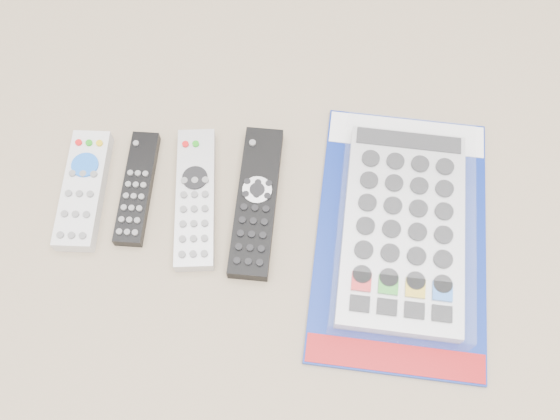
{
  "coord_description": "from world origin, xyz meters",
  "views": [
    {
      "loc": [
        0.04,
        -0.32,
        0.74
      ],
      "look_at": [
        0.05,
        0.01,
        0.01
      ],
      "focal_mm": 40.0,
      "sensor_mm": 36.0,
      "label": 1
    }
  ],
  "objects_px": {
    "remote_slim_black": "(137,188)",
    "jumbo_remote_packaged": "(403,227)",
    "remote_silver_dvd": "(196,198)",
    "remote_large_black": "(256,202)",
    "remote_small_grey": "(83,190)"
  },
  "relations": [
    {
      "from": "remote_slim_black",
      "to": "remote_large_black",
      "type": "bearing_deg",
      "value": -3.56
    },
    {
      "from": "remote_silver_dvd",
      "to": "jumbo_remote_packaged",
      "type": "height_order",
      "value": "jumbo_remote_packaged"
    },
    {
      "from": "remote_silver_dvd",
      "to": "remote_large_black",
      "type": "height_order",
      "value": "same"
    },
    {
      "from": "remote_small_grey",
      "to": "remote_slim_black",
      "type": "bearing_deg",
      "value": 5.02
    },
    {
      "from": "remote_slim_black",
      "to": "jumbo_remote_packaged",
      "type": "bearing_deg",
      "value": -6.01
    },
    {
      "from": "remote_small_grey",
      "to": "remote_slim_black",
      "type": "relative_size",
      "value": 1.03
    },
    {
      "from": "remote_slim_black",
      "to": "jumbo_remote_packaged",
      "type": "relative_size",
      "value": 0.43
    },
    {
      "from": "remote_slim_black",
      "to": "remote_large_black",
      "type": "relative_size",
      "value": 0.76
    },
    {
      "from": "jumbo_remote_packaged",
      "to": "remote_small_grey",
      "type": "bearing_deg",
      "value": 179.46
    },
    {
      "from": "remote_small_grey",
      "to": "remote_large_black",
      "type": "bearing_deg",
      "value": -2.15
    },
    {
      "from": "remote_large_black",
      "to": "jumbo_remote_packaged",
      "type": "height_order",
      "value": "jumbo_remote_packaged"
    },
    {
      "from": "remote_small_grey",
      "to": "jumbo_remote_packaged",
      "type": "relative_size",
      "value": 0.44
    },
    {
      "from": "remote_large_black",
      "to": "jumbo_remote_packaged",
      "type": "distance_m",
      "value": 0.19
    },
    {
      "from": "remote_slim_black",
      "to": "jumbo_remote_packaged",
      "type": "distance_m",
      "value": 0.35
    },
    {
      "from": "remote_small_grey",
      "to": "remote_slim_black",
      "type": "distance_m",
      "value": 0.07
    }
  ]
}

